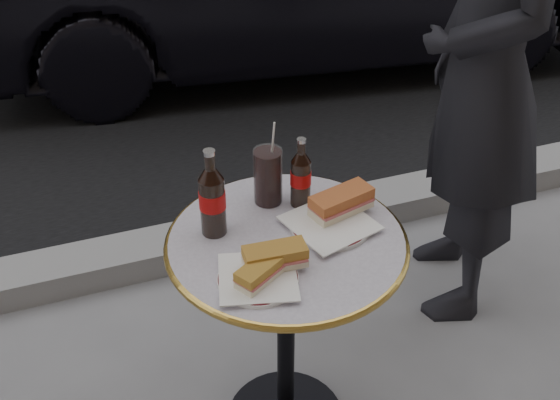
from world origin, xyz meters
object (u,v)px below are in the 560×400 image
object	(u,v)px
cola_bottle_left	(212,193)
cola_glass	(268,176)
bistro_table	(286,340)
plate_right	(330,225)
cola_bottle_right	(301,172)
plate_left	(258,279)
pedestrian	(487,70)

from	to	relation	value
cola_bottle_left	cola_glass	distance (m)	0.20
bistro_table	cola_bottle_left	distance (m)	0.52
plate_right	cola_glass	size ratio (longest dim) A/B	1.30
cola_bottle_right	plate_left	bearing A→B (deg)	-128.47
bistro_table	plate_left	xyz separation A→B (m)	(-0.12, -0.13, 0.37)
bistro_table	cola_bottle_right	bearing A→B (deg)	56.53
plate_right	pedestrian	distance (m)	0.80
bistro_table	plate_right	size ratio (longest dim) A/B	3.47
cola_glass	pedestrian	distance (m)	0.83
bistro_table	plate_right	bearing A→B (deg)	4.51
plate_left	cola_bottle_right	size ratio (longest dim) A/B	0.95
cola_glass	plate_right	bearing A→B (deg)	-55.89
plate_left	cola_bottle_right	bearing A→B (deg)	51.53
plate_right	cola_glass	world-z (taller)	cola_glass
pedestrian	plate_right	bearing A→B (deg)	-42.29
plate_left	cola_bottle_left	xyz separation A→B (m)	(-0.05, 0.22, 0.12)
plate_right	cola_bottle_left	distance (m)	0.32
cola_glass	pedestrian	bearing A→B (deg)	14.80
plate_right	cola_bottle_right	size ratio (longest dim) A/B	1.04
plate_left	plate_right	bearing A→B (deg)	29.52
cola_bottle_right	plate_right	bearing A→B (deg)	-74.61
bistro_table	plate_right	world-z (taller)	plate_right
cola_bottle_left	pedestrian	world-z (taller)	pedestrian
cola_glass	cola_bottle_right	bearing A→B (deg)	-27.99
cola_bottle_left	bistro_table	bearing A→B (deg)	-28.98
cola_bottle_right	cola_bottle_left	bearing A→B (deg)	-170.51
bistro_table	pedestrian	bearing A→B (deg)	25.44
cola_bottle_left	pedestrian	bearing A→B (deg)	16.83
bistro_table	cola_bottle_right	world-z (taller)	cola_bottle_right
plate_left	pedestrian	size ratio (longest dim) A/B	0.11
cola_glass	cola_bottle_left	bearing A→B (deg)	-154.47
plate_left	plate_right	xyz separation A→B (m)	(0.24, 0.14, 0.00)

